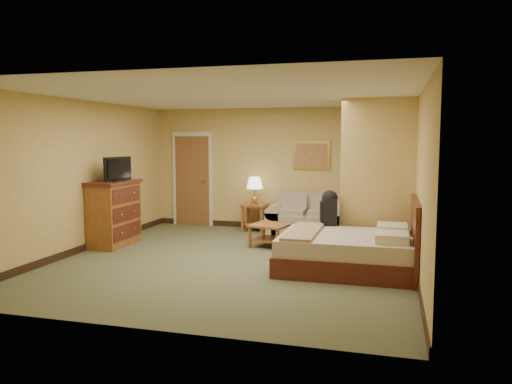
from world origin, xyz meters
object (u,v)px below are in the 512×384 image
(dresser, at_px, (114,213))
(bed, at_px, (351,251))
(loveseat, at_px, (308,221))
(coffee_table, at_px, (270,230))

(dresser, relative_size, bed, 0.60)
(loveseat, bearing_deg, dresser, -147.42)
(bed, bearing_deg, dresser, 171.80)
(coffee_table, xyz_separation_m, dresser, (-2.76, -0.67, 0.31))
(loveseat, distance_m, coffee_table, 1.46)
(coffee_table, relative_size, bed, 0.39)
(loveseat, height_order, dresser, dresser)
(coffee_table, relative_size, dresser, 0.64)
(coffee_table, height_order, bed, bed)
(dresser, distance_m, bed, 4.35)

